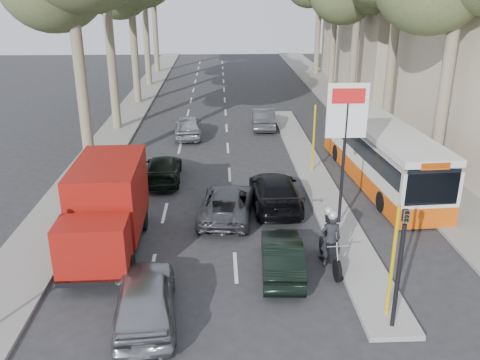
% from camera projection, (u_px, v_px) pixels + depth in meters
% --- Properties ---
extents(ground, '(120.00, 120.00, 0.00)m').
position_uv_depth(ground, '(268.00, 301.00, 15.15)').
color(ground, '#28282B').
rests_on(ground, ground).
extents(sidewalk_right, '(3.20, 70.00, 0.12)m').
position_uv_depth(sidewalk_right, '(349.00, 109.00, 38.81)').
color(sidewalk_right, gray).
rests_on(sidewalk_right, ground).
extents(median_left, '(2.40, 64.00, 0.12)m').
position_uv_depth(median_left, '(137.00, 103.00, 40.97)').
color(median_left, gray).
rests_on(median_left, ground).
extents(traffic_island, '(1.50, 26.00, 0.16)m').
position_uv_depth(traffic_island, '(312.00, 172.00, 25.52)').
color(traffic_island, gray).
rests_on(traffic_island, ground).
extents(billboard, '(1.50, 12.10, 5.60)m').
position_uv_depth(billboard, '(345.00, 135.00, 18.63)').
color(billboard, yellow).
rests_on(billboard, ground).
extents(traffic_light_island, '(0.16, 0.41, 3.60)m').
position_uv_depth(traffic_light_island, '(402.00, 249.00, 12.99)').
color(traffic_light_island, black).
rests_on(traffic_light_island, ground).
extents(silver_hatchback, '(2.09, 4.35, 1.43)m').
position_uv_depth(silver_hatchback, '(145.00, 298.00, 14.06)').
color(silver_hatchback, gray).
rests_on(silver_hatchback, ground).
extents(dark_hatchback, '(1.50, 3.76, 1.21)m').
position_uv_depth(dark_hatchback, '(282.00, 256.00, 16.46)').
color(dark_hatchback, black).
rests_on(dark_hatchback, ground).
extents(queue_car_a, '(2.55, 4.60, 1.22)m').
position_uv_depth(queue_car_a, '(227.00, 203.00, 20.50)').
color(queue_car_a, '#44454A').
rests_on(queue_car_a, ground).
extents(queue_car_b, '(2.03, 4.82, 1.39)m').
position_uv_depth(queue_car_b, '(275.00, 191.00, 21.48)').
color(queue_car_b, black).
rests_on(queue_car_b, ground).
extents(queue_car_c, '(1.87, 4.15, 1.38)m').
position_uv_depth(queue_car_c, '(188.00, 126.00, 31.46)').
color(queue_car_c, '#A9ACB1').
rests_on(queue_car_c, ground).
extents(queue_car_d, '(1.54, 4.08, 1.33)m').
position_uv_depth(queue_car_d, '(263.00, 118.00, 33.57)').
color(queue_car_d, '#4B4D52').
rests_on(queue_car_d, ground).
extents(queue_car_e, '(1.81, 4.22, 1.21)m').
position_uv_depth(queue_car_e, '(163.00, 169.00, 24.38)').
color(queue_car_e, black).
rests_on(queue_car_e, ground).
extents(red_truck, '(2.34, 5.86, 3.10)m').
position_uv_depth(red_truck, '(107.00, 207.00, 17.56)').
color(red_truck, black).
rests_on(red_truck, ground).
extents(city_bus, '(3.02, 10.94, 2.85)m').
position_uv_depth(city_bus, '(380.00, 151.00, 24.00)').
color(city_bus, '#CE4C0B').
rests_on(city_bus, ground).
extents(motorcycle, '(0.90, 2.42, 2.06)m').
position_uv_depth(motorcycle, '(329.00, 239.00, 16.90)').
color(motorcycle, black).
rests_on(motorcycle, ground).
extents(pedestrian_near, '(0.67, 1.06, 1.69)m').
position_uv_depth(pedestrian_near, '(424.00, 159.00, 24.69)').
color(pedestrian_near, '#4B3854').
rests_on(pedestrian_near, sidewalk_right).
extents(pedestrian_far, '(1.12, 0.69, 1.62)m').
position_uv_depth(pedestrian_far, '(383.00, 140.00, 27.90)').
color(pedestrian_far, brown).
rests_on(pedestrian_far, sidewalk_right).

